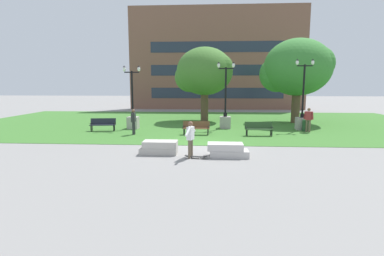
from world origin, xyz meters
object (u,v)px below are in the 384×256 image
Objects in this scene: park_bench_near_left at (103,124)px; trash_bin at (306,124)px; person_bystander_far_lawn at (134,120)px; skateboard at (196,157)px; lamp_post_center at (225,115)px; lamp_post_left at (133,116)px; person_bystander_near_lawn at (309,119)px; lamp_post_right at (302,116)px; concrete_block_center at (159,148)px; person_skateboarder at (190,137)px; park_bench_far_left at (259,128)px; park_bench_near_right at (196,127)px; concrete_block_left at (227,150)px.

trash_bin is at bearing 3.19° from park_bench_near_left.
person_bystander_far_lawn reaches higher than trash_bin.
lamp_post_center reaches higher than skateboard.
lamp_post_left reaches higher than person_bystander_near_lawn.
lamp_post_right is 3.03× the size of person_bystander_far_lawn.
concrete_block_center is at bearing -63.60° from person_bystander_far_lawn.
park_bench_far_left is (4.09, 6.20, -0.44)m from person_skateboarder.
person_bystander_near_lawn reaches higher than park_bench_far_left.
park_bench_near_right is (1.53, 5.62, 0.23)m from concrete_block_center.
person_bystander_far_lawn is at bearing -179.41° from park_bench_far_left.
lamp_post_left is at bearing 176.10° from person_bystander_near_lawn.
lamp_post_right is (7.71, 9.09, 0.09)m from person_skateboarder.
lamp_post_right is at bearing 55.53° from concrete_block_left.
person_bystander_near_lawn is at bearing 1.38° from park_bench_near_left.
concrete_block_center is 1.87m from person_skateboarder.
person_bystander_far_lawn reaches higher than skateboard.
person_bystander_near_lawn is (0.11, -1.16, -0.08)m from lamp_post_right.
person_bystander_near_lawn is 1.00× the size of person_bystander_far_lawn.
skateboard is 11.86m from lamp_post_right.
concrete_block_center is 0.38× the size of lamp_post_left.
person_skateboarder is 0.92× the size of park_bench_near_left.
trash_bin is at bearing 47.15° from person_skateboarder.
park_bench_near_left is at bearing -168.28° from lamp_post_center.
person_bystander_far_lawn is at bearing -166.02° from lamp_post_right.
person_bystander_far_lawn is (-2.66, 5.36, 0.68)m from concrete_block_center.
park_bench_near_left is at bearing -178.62° from person_bystander_near_lawn.
park_bench_near_right is at bearing -26.23° from lamp_post_left.
park_bench_near_right is at bearing 90.42° from person_skateboarder.
person_bystander_near_lawn is (7.86, 1.56, 0.44)m from park_bench_near_right.
concrete_block_left is at bearing -92.03° from lamp_post_center.
lamp_post_left is (-12.69, -0.28, -0.07)m from lamp_post_right.
trash_bin is 0.67m from person_bystander_near_lawn.
skateboard is 0.56× the size of park_bench_near_left.
person_bystander_near_lawn is at bearing -84.75° from lamp_post_right.
lamp_post_left is 0.94× the size of lamp_post_center.
park_bench_near_left is 1.93× the size of trash_bin.
person_bystander_far_lawn is (-6.27, -3.31, -0.06)m from lamp_post_center.
lamp_post_center reaches higher than person_bystander_near_lawn.
lamp_post_right is 0.90m from trash_bin.
concrete_block_center is 0.36× the size of lamp_post_center.
concrete_block_center is 0.97× the size of park_bench_near_left.
lamp_post_left reaches higher than person_bystander_far_lawn.
park_bench_near_left is 3.05m from person_bystander_far_lawn.
lamp_post_center is (2.08, 3.05, 0.50)m from park_bench_near_right.
lamp_post_left is (-5.23, 8.89, 0.91)m from skateboard.
concrete_block_left is at bearing -124.47° from lamp_post_right.
person_bystander_near_lawn is at bearing 46.68° from skateboard.
person_bystander_far_lawn reaches higher than park_bench_far_left.
person_skateboarder reaches higher than park_bench_near_left.
park_bench_far_left is 1.06× the size of person_bystander_far_lawn.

